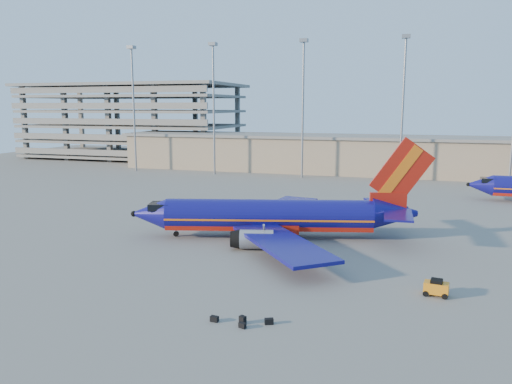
% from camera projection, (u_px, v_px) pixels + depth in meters
% --- Properties ---
extents(ground, '(220.00, 220.00, 0.00)m').
position_uv_depth(ground, '(262.00, 230.00, 61.58)').
color(ground, slate).
rests_on(ground, ground).
extents(terminal_building, '(122.00, 16.00, 8.50)m').
position_uv_depth(terminal_building, '(379.00, 155.00, 112.43)').
color(terminal_building, gray).
rests_on(terminal_building, ground).
extents(parking_garage, '(62.00, 32.00, 21.40)m').
position_uv_depth(parking_garage, '(134.00, 118.00, 147.51)').
color(parking_garage, slate).
rests_on(parking_garage, ground).
extents(light_mast_row, '(101.60, 1.60, 28.65)m').
position_uv_depth(light_mast_row, '(352.00, 94.00, 100.37)').
color(light_mast_row, gray).
rests_on(light_mast_row, ground).
extents(aircraft_main, '(33.90, 32.18, 11.72)m').
position_uv_depth(aircraft_main, '(276.00, 216.00, 57.58)').
color(aircraft_main, navy).
rests_on(aircraft_main, ground).
extents(baggage_tug, '(2.04, 1.39, 1.37)m').
position_uv_depth(baggage_tug, '(436.00, 287.00, 40.03)').
color(baggage_tug, orange).
rests_on(baggage_tug, ground).
extents(luggage_pile, '(4.47, 1.66, 0.54)m').
position_uv_depth(luggage_pile, '(243.00, 321.00, 34.93)').
color(luggage_pile, black).
rests_on(luggage_pile, ground).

